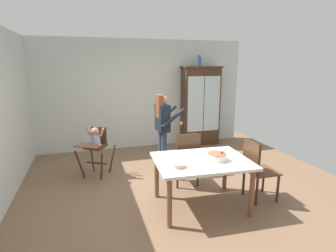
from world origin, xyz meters
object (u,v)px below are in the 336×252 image
Objects in this scene: dining_chair_right_end at (256,166)px; adult_person at (163,123)px; dining_chair_far_side at (187,155)px; dining_table at (202,166)px; birthday_cake at (217,157)px; high_chair_with_toddler at (96,143)px; ceramic_vase at (199,61)px; china_cabinet at (200,106)px; serving_bowl at (179,165)px.

adult_person is at bearing 35.00° from dining_chair_right_end.
dining_table is at bearing 89.62° from dining_chair_far_side.
birthday_cake is at bearing -23.64° from dining_table.
high_chair_with_toddler is 2.38m from birthday_cake.
adult_person is at bearing -132.48° from ceramic_vase.
ceramic_vase reaches higher than china_cabinet.
adult_person reaches higher than high_chair_with_toddler.
high_chair_with_toddler is at bearing -153.23° from china_cabinet.
china_cabinet is at bearing -48.96° from adult_person.
serving_bowl is 0.19× the size of dining_chair_far_side.
ceramic_vase is at bearing 58.39° from high_chair_with_toddler.
dining_chair_far_side is (0.05, 0.73, -0.09)m from dining_table.
adult_person is 1.95m from dining_chair_right_end.
china_cabinet reaches higher than serving_bowl.
adult_person is 1.57m from dining_table.
serving_bowl is (-0.42, -0.18, 0.12)m from dining_table.
dining_chair_right_end is (1.32, 0.12, -0.21)m from serving_bowl.
high_chair_with_toddler is (-2.66, -1.39, -1.51)m from ceramic_vase.
dining_chair_right_end is at bearing 140.21° from dining_chair_far_side.
adult_person is 1.59× the size of dining_chair_far_side.
adult_person reaches higher than serving_bowl.
birthday_cake reaches higher than dining_table.
birthday_cake is 0.29× the size of dining_chair_far_side.
birthday_cake is (-1.02, -3.11, -1.37)m from ceramic_vase.
serving_bowl reaches higher than dining_table.
dining_chair_right_end is (2.34, -1.70, -0.10)m from high_chair_with_toddler.
ceramic_vase is 3.86m from serving_bowl.
high_chair_with_toddler is 2.09m from serving_bowl.
china_cabinet is 3.09m from high_chair_with_toddler.
china_cabinet is at bearing 57.65° from high_chair_with_toddler.
dining_table is 1.48× the size of dining_chair_right_end.
ceramic_vase is at bearing 71.82° from birthday_cake.
dining_table is (-1.22, -3.03, -1.52)m from ceramic_vase.
dining_chair_far_side reaches higher than serving_bowl.
china_cabinet reaches higher than dining_chair_far_side.
china_cabinet is at bearing -115.48° from dining_chair_far_side.
adult_person is 8.50× the size of serving_bowl.
adult_person is 5.47× the size of birthday_cake.
china_cabinet is at bearing -5.91° from dining_chair_right_end.
high_chair_with_toddler is 2.89m from dining_chair_right_end.
dining_table is at bearing 23.30° from serving_bowl.
high_chair_with_toddler is at bearing 80.19° from adult_person.
ceramic_vase reaches higher than birthday_cake.
ceramic_vase reaches higher than serving_bowl.
adult_person is 1.08× the size of dining_table.
serving_bowl is 1.34m from dining_chair_right_end.
serving_bowl is (-1.64, -3.21, -1.40)m from ceramic_vase.
dining_chair_far_side is (-0.15, 0.82, -0.24)m from birthday_cake.
dining_chair_right_end is (0.85, -0.79, 0.00)m from dining_chair_far_side.
high_chair_with_toddler is 0.62× the size of adult_person.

